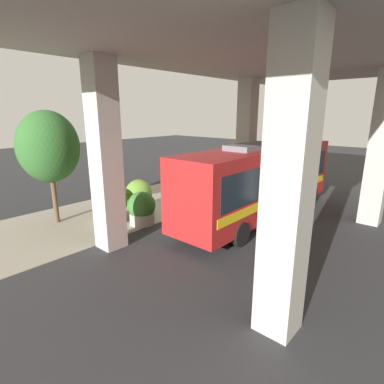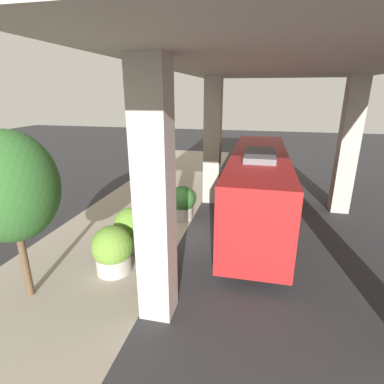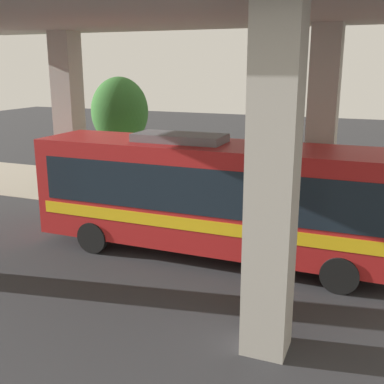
% 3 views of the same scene
% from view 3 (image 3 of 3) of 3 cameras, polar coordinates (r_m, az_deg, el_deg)
% --- Properties ---
extents(ground_plane, '(80.00, 80.00, 0.00)m').
position_cam_3_polar(ground_plane, '(18.58, -0.47, -3.19)').
color(ground_plane, '#2D2D30').
rests_on(ground_plane, ground).
extents(sidewalk_strip, '(6.00, 40.00, 0.02)m').
position_cam_3_polar(sidewalk_strip, '(21.27, 2.61, -0.85)').
color(sidewalk_strip, gray).
rests_on(sidewalk_strip, ground).
extents(overpass, '(9.40, 17.70, 7.58)m').
position_cam_3_polar(overpass, '(14.09, -7.07, 18.12)').
color(overpass, '#ADA89E').
rests_on(overpass, ground).
extents(bus, '(2.61, 11.08, 3.74)m').
position_cam_3_polar(bus, '(14.49, 2.58, -0.06)').
color(bus, '#B21E1E').
rests_on(bus, ground).
extents(fire_hydrant, '(0.54, 0.26, 1.03)m').
position_cam_3_polar(fire_hydrant, '(19.67, 8.21, -0.74)').
color(fire_hydrant, gold).
rests_on(fire_hydrant, ground).
extents(planter_front, '(1.32, 1.32, 1.72)m').
position_cam_3_polar(planter_front, '(18.21, 5.63, -0.76)').
color(planter_front, '#ADA89E').
rests_on(planter_front, ground).
extents(planter_middle, '(1.36, 1.36, 1.82)m').
position_cam_3_polar(planter_middle, '(20.49, -2.92, 1.26)').
color(planter_middle, '#ADA89E').
rests_on(planter_middle, ground).
extents(planter_back, '(1.44, 1.44, 1.75)m').
position_cam_3_polar(planter_back, '(21.23, -6.84, 1.40)').
color(planter_back, '#ADA89E').
rests_on(planter_back, ground).
extents(planter_extra, '(1.30, 1.30, 1.57)m').
position_cam_3_polar(planter_extra, '(19.84, -6.56, 0.14)').
color(planter_extra, '#ADA89E').
rests_on(planter_extra, ground).
extents(street_tree_near, '(2.70, 2.70, 5.23)m').
position_cam_3_polar(street_tree_near, '(23.38, -8.55, 9.39)').
color(street_tree_near, brown).
rests_on(street_tree_near, ground).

